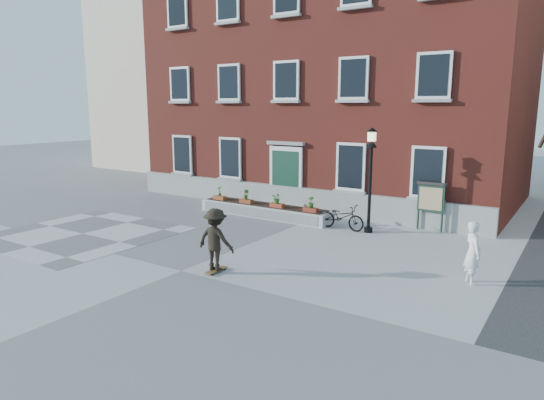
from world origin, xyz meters
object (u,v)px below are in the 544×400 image
Objects in this scene: bystander at (473,253)px; notice_board at (431,198)px; lamp_post at (371,165)px; skateboarder at (216,240)px; bicycle at (342,217)px.

notice_board reaches higher than bystander.
lamp_post is 2.10× the size of skateboarder.
bystander is at bearing -63.33° from notice_board.
bystander is 5.87m from lamp_post.
bicycle is 6.56m from skateboarder.
notice_board is (2.89, 1.68, 0.77)m from bicycle.
lamp_post is (1.04, 0.16, 2.05)m from bicycle.
bystander is at bearing 26.39° from skateboarder.
bicycle is 1.10× the size of bystander.
lamp_post is at bearing -79.80° from bicycle.
bystander reaches higher than bicycle.
skateboarder is at bearing -105.91° from lamp_post.
bicycle is 3.43m from notice_board.
skateboarder is (-6.28, -3.11, 0.12)m from bystander.
bystander is (5.43, -3.37, 0.36)m from bicycle.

